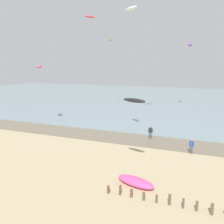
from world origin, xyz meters
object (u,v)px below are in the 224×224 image
(grounded_kite, at_px, (136,182))
(kite_aloft_6, at_px, (134,100))
(kite_aloft_0, at_px, (111,40))
(kite_aloft_2, at_px, (90,17))
(kite_aloft_4, at_px, (39,67))
(kite_aloft_1, at_px, (190,45))
(kite_aloft_8, at_px, (131,9))
(person_nearest_camera, at_px, (191,146))
(person_left_flank, at_px, (150,132))

(grounded_kite, relative_size, kite_aloft_6, 1.45)
(kite_aloft_0, height_order, kite_aloft_2, kite_aloft_2)
(kite_aloft_4, bearing_deg, grounded_kite, -158.64)
(kite_aloft_4, bearing_deg, kite_aloft_1, -76.43)
(kite_aloft_1, bearing_deg, kite_aloft_8, 167.41)
(grounded_kite, bearing_deg, kite_aloft_0, -48.80)
(kite_aloft_0, bearing_deg, person_nearest_camera, -148.03)
(grounded_kite, xyz_separation_m, kite_aloft_8, (-3.44, 9.18, 15.39))
(person_left_flank, height_order, kite_aloft_0, kite_aloft_0)
(grounded_kite, distance_m, kite_aloft_8, 18.25)
(person_left_flank, distance_m, kite_aloft_8, 15.37)
(grounded_kite, distance_m, kite_aloft_4, 25.28)
(person_nearest_camera, relative_size, kite_aloft_8, 0.73)
(person_left_flank, xyz_separation_m, kite_aloft_8, (-1.82, -3.67, 14.81))
(person_nearest_camera, distance_m, kite_aloft_8, 16.49)
(kite_aloft_2, distance_m, kite_aloft_8, 31.85)
(grounded_kite, relative_size, kite_aloft_4, 1.22)
(grounded_kite, relative_size, kite_aloft_0, 1.77)
(kite_aloft_2, height_order, kite_aloft_6, kite_aloft_2)
(kite_aloft_2, bearing_deg, kite_aloft_0, -73.49)
(person_left_flank, relative_size, kite_aloft_6, 0.74)
(kite_aloft_0, distance_m, kite_aloft_1, 16.94)
(kite_aloft_1, relative_size, kite_aloft_4, 0.94)
(person_left_flank, height_order, grounded_kite, person_left_flank)
(person_nearest_camera, relative_size, kite_aloft_1, 0.65)
(person_left_flank, xyz_separation_m, kite_aloft_4, (-17.79, 0.58, 8.46))
(person_nearest_camera, distance_m, kite_aloft_2, 41.02)
(person_left_flank, distance_m, kite_aloft_4, 19.71)
(person_nearest_camera, bearing_deg, grounded_kite, -112.42)
(grounded_kite, height_order, kite_aloft_2, kite_aloft_2)
(grounded_kite, relative_size, kite_aloft_1, 1.29)
(person_nearest_camera, bearing_deg, kite_aloft_4, 169.62)
(person_nearest_camera, height_order, person_left_flank, same)
(kite_aloft_6, bearing_deg, kite_aloft_4, -11.77)
(grounded_kite, bearing_deg, person_left_flank, -66.32)
(person_nearest_camera, distance_m, kite_aloft_1, 29.65)
(kite_aloft_0, xyz_separation_m, kite_aloft_8, (12.15, -24.71, 0.77))
(kite_aloft_0, distance_m, kite_aloft_4, 21.54)
(kite_aloft_0, bearing_deg, kite_aloft_2, 71.36)
(grounded_kite, height_order, kite_aloft_1, kite_aloft_1)
(kite_aloft_0, xyz_separation_m, kite_aloft_4, (-3.82, -20.45, -5.58))
(kite_aloft_6, distance_m, kite_aloft_8, 11.51)
(kite_aloft_4, xyz_separation_m, kite_aloft_8, (15.97, -4.26, 6.36))
(person_nearest_camera, xyz_separation_m, kite_aloft_4, (-23.20, 4.25, 8.46))
(person_left_flank, relative_size, kite_aloft_2, 0.63)
(grounded_kite, distance_m, kite_aloft_2, 45.73)
(grounded_kite, height_order, kite_aloft_8, kite_aloft_8)
(person_left_flank, height_order, kite_aloft_1, kite_aloft_1)
(kite_aloft_1, bearing_deg, person_nearest_camera, -177.19)
(kite_aloft_1, distance_m, kite_aloft_2, 23.49)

